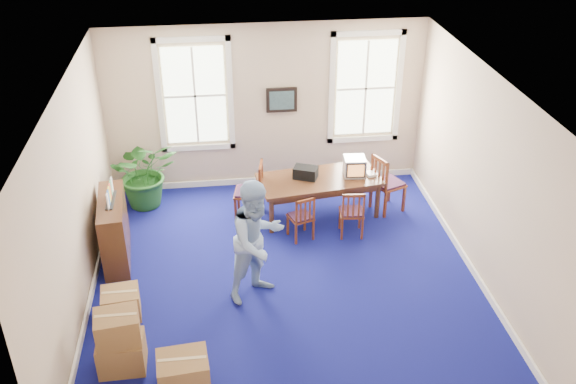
{
  "coord_description": "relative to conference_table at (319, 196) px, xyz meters",
  "views": [
    {
      "loc": [
        -0.96,
        -8.0,
        6.18
      ],
      "look_at": [
        0.1,
        0.6,
        1.25
      ],
      "focal_mm": 40.0,
      "sensor_mm": 36.0,
      "label": 1
    }
  ],
  "objects": [
    {
      "name": "chair_near_right",
      "position": [
        0.44,
        -0.74,
        0.08
      ],
      "size": [
        0.44,
        0.44,
        0.9
      ],
      "primitive_type": null,
      "rotation": [
        0.0,
        0.0,
        3.05
      ],
      "color": "maroon",
      "rests_on": "ground"
    },
    {
      "name": "chair_end_right",
      "position": [
        1.28,
        -0.0,
        0.19
      ],
      "size": [
        0.66,
        0.66,
        1.11
      ],
      "primitive_type": null,
      "rotation": [
        0.0,
        0.0,
        1.98
      ],
      "color": "maroon",
      "rests_on": "ground"
    },
    {
      "name": "man",
      "position": [
        -1.28,
        -2.18,
        0.59
      ],
      "size": [
        1.18,
        1.13,
        1.92
      ],
      "primitive_type": "imported",
      "rotation": [
        0.0,
        0.0,
        0.59
      ],
      "color": "#8FAED3",
      "rests_on": "ground"
    },
    {
      "name": "wall_front",
      "position": [
        -0.83,
        -5.18,
        1.23
      ],
      "size": [
        6.5,
        0.0,
        6.5
      ],
      "primitive_type": "plane",
      "rotation": [
        -1.57,
        0.0,
        0.0
      ],
      "color": "#C8AE92",
      "rests_on": "ground"
    },
    {
      "name": "crt_tv",
      "position": [
        0.64,
        0.05,
        0.54
      ],
      "size": [
        0.4,
        0.44,
        0.34
      ],
      "primitive_type": null,
      "rotation": [
        0.0,
        0.0,
        -0.07
      ],
      "color": "#B7B7BC",
      "rests_on": "conference_table"
    },
    {
      "name": "window_right",
      "position": [
        1.07,
        1.3,
        1.53
      ],
      "size": [
        1.4,
        0.12,
        2.2
      ],
      "primitive_type": null,
      "color": "white",
      "rests_on": "ground"
    },
    {
      "name": "game_console",
      "position": [
        0.93,
        0.0,
        0.39
      ],
      "size": [
        0.2,
        0.23,
        0.05
      ],
      "primitive_type": "cube",
      "rotation": [
        0.0,
        0.0,
        0.24
      ],
      "color": "white",
      "rests_on": "conference_table"
    },
    {
      "name": "chair_near_left",
      "position": [
        -0.44,
        -0.74,
        0.05
      ],
      "size": [
        0.48,
        0.48,
        0.84
      ],
      "primitive_type": null,
      "rotation": [
        0.0,
        0.0,
        3.46
      ],
      "color": "maroon",
      "rests_on": "ground"
    },
    {
      "name": "baseboard_right",
      "position": [
        2.14,
        -1.93,
        -0.31
      ],
      "size": [
        0.04,
        6.5,
        0.12
      ],
      "primitive_type": "cube",
      "color": "white",
      "rests_on": "ground"
    },
    {
      "name": "equipment_bag",
      "position": [
        -0.25,
        0.05,
        0.47
      ],
      "size": [
        0.49,
        0.41,
        0.21
      ],
      "primitive_type": "cube",
      "rotation": [
        0.0,
        0.0,
        -0.4
      ],
      "color": "black",
      "rests_on": "conference_table"
    },
    {
      "name": "conference_table",
      "position": [
        0.0,
        0.0,
        0.0
      ],
      "size": [
        2.28,
        1.27,
        0.74
      ],
      "primitive_type": null,
      "rotation": [
        0.0,
        0.0,
        0.14
      ],
      "color": "#4A2B18",
      "rests_on": "ground"
    },
    {
      "name": "wall_left",
      "position": [
        -3.83,
        -1.93,
        1.23
      ],
      "size": [
        0.0,
        6.5,
        6.5
      ],
      "primitive_type": "plane",
      "rotation": [
        1.57,
        0.0,
        1.57
      ],
      "color": "#C8AE92",
      "rests_on": "ground"
    },
    {
      "name": "floor",
      "position": [
        -0.83,
        -1.93,
        -0.37
      ],
      "size": [
        6.5,
        6.5,
        0.0
      ],
      "primitive_type": "plane",
      "color": "navy",
      "rests_on": "ground"
    },
    {
      "name": "window_left",
      "position": [
        -2.13,
        1.3,
        1.53
      ],
      "size": [
        1.4,
        0.12,
        2.2
      ],
      "primitive_type": null,
      "color": "white",
      "rests_on": "ground"
    },
    {
      "name": "cardboard_boxes",
      "position": [
        -2.95,
        -3.38,
        0.09
      ],
      "size": [
        1.67,
        1.67,
        0.92
      ],
      "primitive_type": null,
      "rotation": [
        0.0,
        0.0,
        0.04
      ],
      "color": "olive",
      "rests_on": "ground"
    },
    {
      "name": "chair_end_left",
      "position": [
        -1.28,
        0.0,
        0.18
      ],
      "size": [
        0.57,
        0.57,
        1.1
      ],
      "primitive_type": null,
      "rotation": [
        0.0,
        0.0,
        -1.75
      ],
      "color": "maroon",
      "rests_on": "ground"
    },
    {
      "name": "brochure_rack",
      "position": [
        -3.49,
        -0.97,
        0.85
      ],
      "size": [
        0.31,
        0.65,
        0.29
      ],
      "primitive_type": null,
      "rotation": [
        0.0,
        0.0,
        -0.32
      ],
      "color": "#99999E",
      "rests_on": "credenza"
    },
    {
      "name": "baseboard_back",
      "position": [
        -0.83,
        1.29,
        -0.31
      ],
      "size": [
        6.0,
        0.04,
        0.12
      ],
      "primitive_type": "cube",
      "color": "white",
      "rests_on": "ground"
    },
    {
      "name": "wall_picture",
      "position": [
        -0.53,
        1.27,
        1.38
      ],
      "size": [
        0.58,
        0.06,
        0.48
      ],
      "primitive_type": null,
      "color": "black",
      "rests_on": "ground"
    },
    {
      "name": "baseboard_left",
      "position": [
        -3.8,
        -1.93,
        -0.31
      ],
      "size": [
        0.04,
        6.5,
        0.12
      ],
      "primitive_type": "cube",
      "color": "white",
      "rests_on": "ground"
    },
    {
      "name": "ceiling",
      "position": [
        -0.83,
        -1.93,
        2.83
      ],
      "size": [
        6.5,
        6.5,
        0.0
      ],
      "primitive_type": "plane",
      "rotation": [
        3.14,
        0.0,
        0.0
      ],
      "color": "white",
      "rests_on": "ground"
    },
    {
      "name": "potted_plant",
      "position": [
        -3.13,
        0.73,
        0.3
      ],
      "size": [
        1.39,
        1.27,
        1.34
      ],
      "primitive_type": "imported",
      "rotation": [
        0.0,
        0.0,
        0.21
      ],
      "color": "#1B4F19",
      "rests_on": "ground"
    },
    {
      "name": "wall_back",
      "position": [
        -0.83,
        1.32,
        1.23
      ],
      "size": [
        6.5,
        0.0,
        6.5
      ],
      "primitive_type": "plane",
      "rotation": [
        1.57,
        0.0,
        0.0
      ],
      "color": "#C8AE92",
      "rests_on": "ground"
    },
    {
      "name": "credenza",
      "position": [
        -3.51,
        -0.97,
        0.17
      ],
      "size": [
        0.52,
        1.4,
        1.08
      ],
      "primitive_type": "cube",
      "rotation": [
        0.0,
        0.0,
        0.09
      ],
      "color": "#4A2B18",
      "rests_on": "ground"
    },
    {
      "name": "wall_right",
      "position": [
        2.17,
        -1.93,
        1.23
      ],
      "size": [
        0.0,
        6.5,
        6.5
      ],
      "primitive_type": "plane",
      "rotation": [
        1.57,
        0.0,
        -1.57
      ],
      "color": "#C8AE92",
      "rests_on": "ground"
    }
  ]
}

